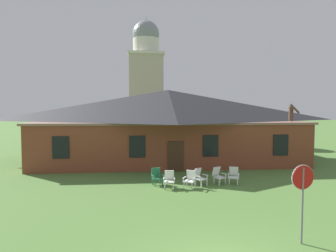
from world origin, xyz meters
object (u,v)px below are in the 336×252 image
Objects in this scene: lawn_chair_far_side at (234,175)px; lawn_chair_left_end at (190,179)px; lawn_chair_middle at (200,176)px; lawn_chair_by_porch at (157,176)px; lawn_chair_right_end at (218,175)px; lawn_chair_near_door at (169,179)px; stop_sign at (303,188)px.

lawn_chair_left_end is at bearing -165.38° from lawn_chair_far_side.
lawn_chair_middle is (0.63, 0.49, 0.00)m from lawn_chair_left_end.
lawn_chair_right_end is at bearing -1.31° from lawn_chair_by_porch.
lawn_chair_near_door is at bearing -50.29° from lawn_chair_by_porch.
lawn_chair_right_end is (2.93, 0.70, 0.00)m from lawn_chair_near_door.
lawn_chair_middle is at bearing -7.86° from lawn_chair_by_porch.
lawn_chair_near_door is 3.88m from lawn_chair_far_side.
lawn_chair_by_porch is 1.00× the size of lawn_chair_near_door.
lawn_chair_middle is (2.43, -0.34, 0.00)m from lawn_chair_by_porch.
lawn_chair_far_side is at bearing 14.62° from lawn_chair_left_end.
lawn_chair_by_porch is at bearing 178.69° from lawn_chair_right_end.
stop_sign is 2.68× the size of lawn_chair_by_porch.
lawn_chair_left_end is at bearing -2.47° from lawn_chair_near_door.
stop_sign is 2.68× the size of lawn_chair_right_end.
lawn_chair_by_porch is 1.00× the size of lawn_chair_left_end.
stop_sign reaches higher than lawn_chair_right_end.
lawn_chair_middle is at bearing -167.56° from lawn_chair_right_end.
lawn_chair_by_porch and lawn_chair_right_end have the same top height.
lawn_chair_middle is at bearing -174.29° from lawn_chair_far_side.
lawn_chair_right_end is at bearing 12.44° from lawn_chair_middle.
lawn_chair_far_side is (2.67, 0.70, 0.00)m from lawn_chair_left_end.
lawn_chair_near_door is at bearing -166.63° from lawn_chair_right_end.
lawn_chair_by_porch and lawn_chair_near_door have the same top height.
stop_sign reaches higher than lawn_chair_by_porch.
stop_sign reaches higher than lawn_chair_left_end.
lawn_chair_near_door and lawn_chair_right_end have the same top height.
lawn_chair_near_door is at bearing 177.53° from lawn_chair_left_end.
lawn_chair_by_porch is (-4.30, 7.57, -1.33)m from stop_sign.
lawn_chair_middle is 1.00× the size of lawn_chair_far_side.
lawn_chair_by_porch is 2.45m from lawn_chair_middle.
lawn_chair_near_door is (0.65, -0.78, 0.00)m from lawn_chair_by_porch.
lawn_chair_left_end is 2.76m from lawn_chair_far_side.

